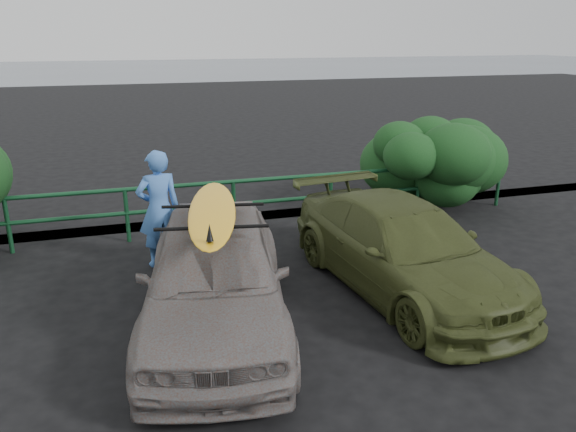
% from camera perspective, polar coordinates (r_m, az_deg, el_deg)
% --- Properties ---
extents(ground, '(80.00, 80.00, 0.00)m').
position_cam_1_polar(ground, '(6.50, -5.26, -16.75)').
color(ground, black).
extents(ocean, '(200.00, 200.00, 0.00)m').
position_cam_1_polar(ocean, '(65.36, -16.34, 14.17)').
color(ocean, slate).
rests_on(ocean, ground).
extents(guardrail, '(14.00, 0.08, 1.04)m').
position_cam_1_polar(guardrail, '(10.78, -10.74, 0.59)').
color(guardrail, '#124223').
rests_on(guardrail, ground).
extents(shrub_right, '(3.20, 2.40, 1.91)m').
position_cam_1_polar(shrub_right, '(12.60, 12.12, 5.10)').
color(shrub_right, '#18421A').
rests_on(shrub_right, ground).
extents(sedan, '(2.59, 4.73, 1.53)m').
position_cam_1_polar(sedan, '(7.29, -7.43, -5.87)').
color(sedan, slate).
rests_on(sedan, ground).
extents(olive_vehicle, '(2.39, 4.75, 1.32)m').
position_cam_1_polar(olive_vehicle, '(8.52, 11.57, -3.21)').
color(olive_vehicle, '#404920').
rests_on(olive_vehicle, ground).
extents(man, '(0.78, 0.58, 1.95)m').
position_cam_1_polar(man, '(9.39, -12.98, 0.72)').
color(man, '#477ED5').
rests_on(man, ground).
extents(roof_rack, '(1.48, 1.16, 0.04)m').
position_cam_1_polar(roof_rack, '(7.01, -7.69, 0.01)').
color(roof_rack, black).
rests_on(roof_rack, sedan).
extents(surfboard, '(1.07, 2.84, 0.08)m').
position_cam_1_polar(surfboard, '(6.99, -7.71, 0.50)').
color(surfboard, yellow).
rests_on(surfboard, roof_rack).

